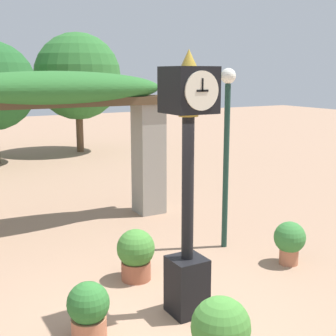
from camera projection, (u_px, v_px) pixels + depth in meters
The scene contains 8 objects.
ground_plane at pixel (168, 328), 5.79m from camera, with size 60.00×60.00×0.00m, color #9E7A60.
pedestal_clock at pixel (188, 183), 5.81m from camera, with size 0.55×0.60×3.37m.
pergola at pixel (55, 113), 9.17m from camera, with size 5.30×1.19×3.14m.
potted_plant_near_left at pixel (290, 240), 7.65m from camera, with size 0.52×0.52×0.72m.
potted_plant_near_right at pixel (221, 330), 4.92m from camera, with size 0.64×0.64×0.80m.
potted_plant_far_left at pixel (136, 253), 7.07m from camera, with size 0.58×0.58×0.79m.
potted_plant_far_right at pixel (88, 310), 5.49m from camera, with size 0.51×0.51×0.71m.
lamp_post at pixel (227, 133), 8.10m from camera, with size 0.26×0.26×3.18m.
Camera 1 is at (-2.60, -4.59, 3.10)m, focal length 50.00 mm.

